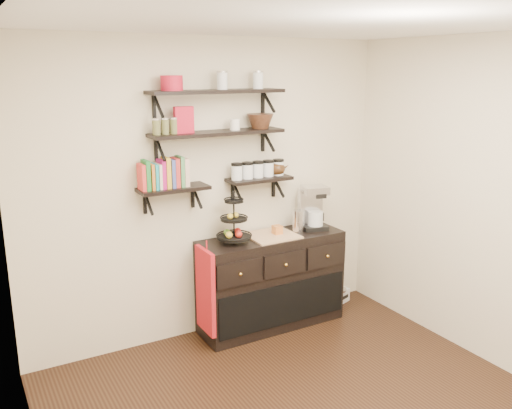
{
  "coord_description": "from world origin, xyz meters",
  "views": [
    {
      "loc": [
        -2.02,
        -2.61,
        2.43
      ],
      "look_at": [
        0.12,
        1.15,
        1.33
      ],
      "focal_mm": 38.0,
      "sensor_mm": 36.0,
      "label": 1
    }
  ],
  "objects_px": {
    "coffee_maker": "(313,208)",
    "radio": "(338,296)",
    "sideboard": "(271,281)",
    "fruit_stand": "(234,226)"
  },
  "relations": [
    {
      "from": "sideboard",
      "to": "fruit_stand",
      "type": "xyz_separation_m",
      "value": [
        -0.39,
        0.0,
        0.61
      ]
    },
    {
      "from": "coffee_maker",
      "to": "radio",
      "type": "xyz_separation_m",
      "value": [
        0.4,
        0.05,
        -1.02
      ]
    },
    {
      "from": "coffee_maker",
      "to": "radio",
      "type": "height_order",
      "value": "coffee_maker"
    },
    {
      "from": "sideboard",
      "to": "radio",
      "type": "bearing_deg",
      "value": 5.25
    },
    {
      "from": "sideboard",
      "to": "fruit_stand",
      "type": "distance_m",
      "value": 0.72
    },
    {
      "from": "fruit_stand",
      "to": "radio",
      "type": "xyz_separation_m",
      "value": [
        1.27,
        0.08,
        -0.98
      ]
    },
    {
      "from": "sideboard",
      "to": "fruit_stand",
      "type": "bearing_deg",
      "value": 179.55
    },
    {
      "from": "sideboard",
      "to": "coffee_maker",
      "type": "xyz_separation_m",
      "value": [
        0.48,
        0.03,
        0.65
      ]
    },
    {
      "from": "coffee_maker",
      "to": "radio",
      "type": "relative_size",
      "value": 1.46
    },
    {
      "from": "fruit_stand",
      "to": "sideboard",
      "type": "bearing_deg",
      "value": -0.45
    }
  ]
}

